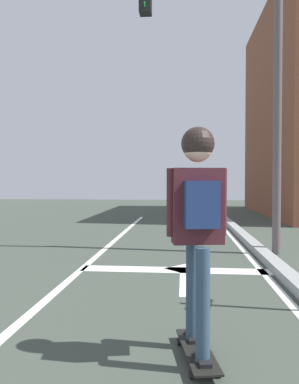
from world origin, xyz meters
name	(u,v)px	position (x,y,z in m)	size (l,w,h in m)	color
lane_line_center	(62,286)	(0.19, 6.00, 0.00)	(0.12, 20.00, 0.01)	white
lane_line_curbside	(280,291)	(3.11, 6.00, 0.00)	(0.12, 20.00, 0.01)	white
stop_bar	(175,270)	(1.72, 7.06, 0.00)	(3.07, 0.40, 0.01)	white
lane_arrow_stem	(185,282)	(1.88, 6.35, 0.00)	(0.16, 1.40, 0.01)	white
lane_arrow_head	(185,268)	(1.88, 7.20, 0.00)	(0.56, 0.44, 0.01)	white
skateboard	(197,351)	(1.96, 4.03, 0.07)	(0.35, 0.85, 0.09)	black
skater	(198,207)	(1.96, 4.02, 1.24)	(0.49, 0.65, 1.79)	#324960
traffic_signal_mast	(219,52)	(2.54, 8.56, 4.00)	(5.27, 0.34, 5.91)	#5F5356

